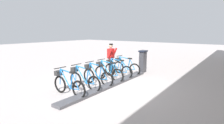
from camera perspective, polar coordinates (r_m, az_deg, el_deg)
name	(u,v)px	position (r m, az deg, el deg)	size (l,w,h in m)	color
ground_plane	(110,86)	(7.77, -0.59, -7.79)	(60.00, 60.00, 0.00)	#ABA2A0
dock_rail_base	(110,85)	(7.75, -0.59, -7.43)	(0.44, 5.67, 0.10)	#47474C
payment_kiosk	(143,61)	(10.34, 9.96, 0.35)	(0.36, 0.52, 1.28)	#38383D
bike_docked_0	(125,67)	(9.79, 4.31, -1.48)	(1.72, 0.54, 1.02)	black
bike_docked_1	(117,69)	(9.13, 1.62, -2.30)	(1.72, 0.54, 1.02)	black
bike_docked_2	(107,72)	(8.49, -1.50, -3.24)	(1.72, 0.54, 1.02)	black
bike_docked_3	(96,75)	(7.88, -5.12, -4.32)	(1.72, 0.54, 1.02)	black
bike_docked_4	(83,79)	(7.31, -9.33, -5.56)	(1.72, 0.54, 1.02)	black
bike_docked_5	(68,84)	(6.80, -14.24, -6.95)	(1.72, 0.54, 1.02)	black
worker_near_rack	(111,57)	(10.18, -0.35, 1.73)	(0.47, 0.64, 1.66)	white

